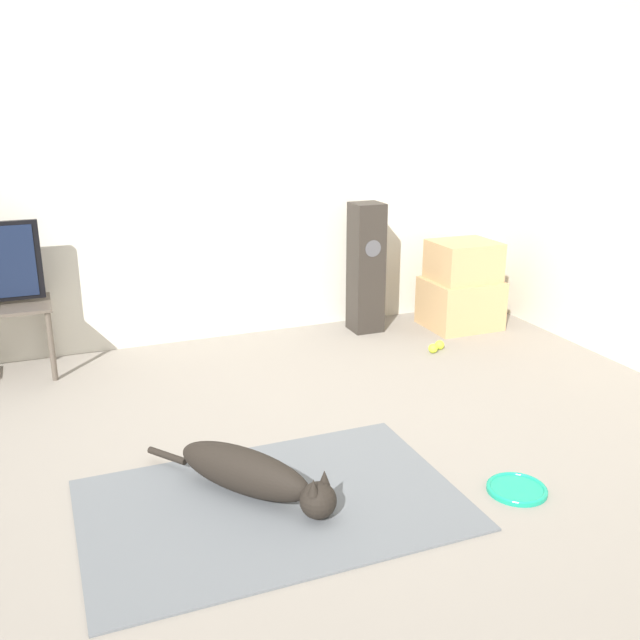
{
  "coord_description": "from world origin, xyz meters",
  "views": [
    {
      "loc": [
        -0.96,
        -2.86,
        1.73
      ],
      "look_at": [
        0.54,
        0.85,
        0.45
      ],
      "focal_mm": 40.0,
      "sensor_mm": 36.0,
      "label": 1
    }
  ],
  "objects": [
    {
      "name": "tennis_ball_by_boxes",
      "position": [
        1.51,
        1.17,
        0.03
      ],
      "size": [
        0.07,
        0.07,
        0.07
      ],
      "color": "#C6E033",
      "rests_on": "ground_plane"
    },
    {
      "name": "tennis_ball_near_speaker",
      "position": [
        1.59,
        1.21,
        0.03
      ],
      "size": [
        0.07,
        0.07,
        0.07
      ],
      "color": "#C6E033",
      "rests_on": "ground_plane"
    },
    {
      "name": "floor_speaker",
      "position": [
        1.29,
        1.81,
        0.48
      ],
      "size": [
        0.22,
        0.23,
        0.97
      ],
      "color": "#2D2823",
      "rests_on": "ground_plane"
    },
    {
      "name": "wall_back",
      "position": [
        0.0,
        2.1,
        1.27
      ],
      "size": [
        8.0,
        0.06,
        2.55
      ],
      "color": "beige",
      "rests_on": "ground_plane"
    },
    {
      "name": "frisbee",
      "position": [
        0.94,
        -0.55,
        0.01
      ],
      "size": [
        0.27,
        0.27,
        0.03
      ],
      "color": "#199E7A",
      "rests_on": "ground_plane"
    },
    {
      "name": "cardboard_box_upper",
      "position": [
        2.02,
        1.62,
        0.52
      ],
      "size": [
        0.47,
        0.41,
        0.29
      ],
      "color": "tan",
      "rests_on": "cardboard_box_lower"
    },
    {
      "name": "area_rug",
      "position": [
        -0.13,
        -0.25,
        0.01
      ],
      "size": [
        1.64,
        1.07,
        0.01
      ],
      "color": "slate",
      "rests_on": "ground_plane"
    },
    {
      "name": "ground_plane",
      "position": [
        0.0,
        0.0,
        0.0
      ],
      "size": [
        12.0,
        12.0,
        0.0
      ],
      "primitive_type": "plane",
      "color": "gray"
    },
    {
      "name": "dog",
      "position": [
        -0.19,
        -0.15,
        0.11
      ],
      "size": [
        0.67,
        0.87,
        0.21
      ],
      "color": "black",
      "rests_on": "area_rug"
    },
    {
      "name": "cardboard_box_lower",
      "position": [
        2.01,
        1.62,
        0.18
      ],
      "size": [
        0.53,
        0.47,
        0.37
      ],
      "color": "tan",
      "rests_on": "ground_plane"
    }
  ]
}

